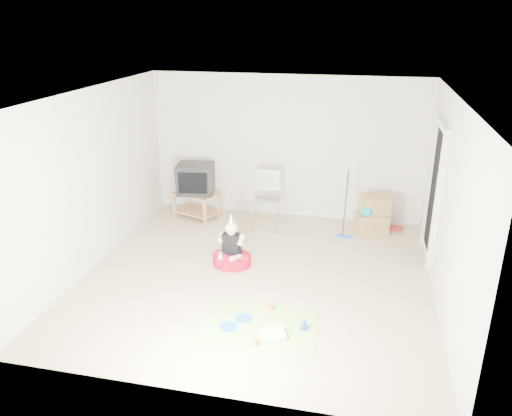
% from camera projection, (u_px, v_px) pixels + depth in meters
% --- Properties ---
extents(ground, '(5.00, 5.00, 0.00)m').
position_uv_depth(ground, '(257.00, 276.00, 7.28)').
color(ground, tan).
rests_on(ground, ground).
extents(doorway_recess, '(0.02, 0.90, 2.05)m').
position_uv_depth(doorway_recess, '(435.00, 195.00, 7.50)').
color(doorway_recess, black).
rests_on(doorway_recess, ground).
extents(tv_stand, '(0.90, 0.72, 0.49)m').
position_uv_depth(tv_stand, '(197.00, 203.00, 9.28)').
color(tv_stand, '#9F6F47').
rests_on(tv_stand, ground).
extents(crt_tv, '(0.70, 0.61, 0.55)m').
position_uv_depth(crt_tv, '(195.00, 179.00, 9.11)').
color(crt_tv, black).
rests_on(crt_tv, tv_stand).
extents(folding_chair, '(0.51, 0.49, 1.06)m').
position_uv_depth(folding_chair, '(266.00, 201.00, 8.74)').
color(folding_chair, '#99999F').
rests_on(folding_chair, ground).
extents(cardboard_boxes, '(0.62, 0.55, 0.66)m').
position_uv_depth(cardboard_boxes, '(373.00, 215.00, 8.65)').
color(cardboard_boxes, '#9C7D4B').
rests_on(cardboard_boxes, ground).
extents(floor_mop, '(0.27, 0.37, 1.09)m').
position_uv_depth(floor_mop, '(344.00, 223.00, 8.44)').
color(floor_mop, blue).
rests_on(floor_mop, ground).
extents(book_pile, '(0.29, 0.33, 0.06)m').
position_uv_depth(book_pile, '(396.00, 229.00, 8.77)').
color(book_pile, '#236B48').
rests_on(book_pile, ground).
extents(seated_woman, '(0.64, 0.64, 0.84)m').
position_uv_depth(seated_woman, '(232.00, 254.00, 7.53)').
color(seated_woman, maroon).
rests_on(seated_woman, ground).
extents(party_mat, '(1.41, 1.05, 0.01)m').
position_uv_depth(party_mat, '(261.00, 325.00, 6.12)').
color(party_mat, '#ED3285').
rests_on(party_mat, ground).
extents(birthday_cake, '(0.32, 0.29, 0.13)m').
position_uv_depth(birthday_cake, '(274.00, 334.00, 5.89)').
color(birthday_cake, white).
rests_on(birthday_cake, party_mat).
extents(blue_plate_near, '(0.23, 0.23, 0.01)m').
position_uv_depth(blue_plate_near, '(244.00, 318.00, 6.24)').
color(blue_plate_near, blue).
rests_on(blue_plate_near, party_mat).
extents(blue_plate_far, '(0.24, 0.24, 0.01)m').
position_uv_depth(blue_plate_far, '(228.00, 327.00, 6.07)').
color(blue_plate_far, blue).
rests_on(blue_plate_far, party_mat).
extents(orange_cup_near, '(0.09, 0.09, 0.08)m').
position_uv_depth(orange_cup_near, '(271.00, 307.00, 6.42)').
color(orange_cup_near, orange).
rests_on(orange_cup_near, party_mat).
extents(orange_cup_far, '(0.08, 0.08, 0.07)m').
position_uv_depth(orange_cup_far, '(256.00, 342.00, 5.73)').
color(orange_cup_far, orange).
rests_on(orange_cup_far, party_mat).
extents(blue_party_hat, '(0.13, 0.13, 0.15)m').
position_uv_depth(blue_party_hat, '(304.00, 323.00, 6.01)').
color(blue_party_hat, blue).
rests_on(blue_party_hat, party_mat).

